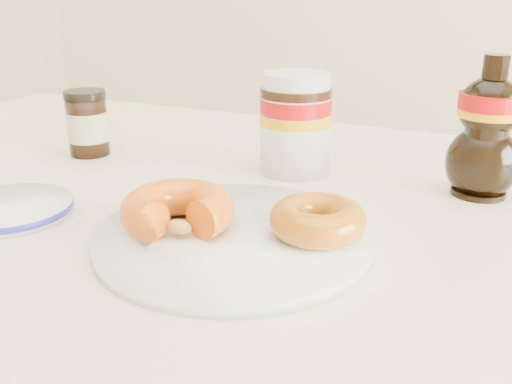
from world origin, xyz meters
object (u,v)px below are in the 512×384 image
at_px(blue_rim_saucer, 10,208).
at_px(syrup_bottle, 487,127).
at_px(donut_bitten, 178,210).
at_px(nutella_jar, 295,120).
at_px(donut_whole, 318,219).
at_px(dining_table, 228,282).
at_px(plate, 234,236).
at_px(dark_jar, 87,124).

bearing_deg(blue_rim_saucer, syrup_bottle, 31.51).
xyz_separation_m(donut_bitten, nutella_jar, (0.02, 0.24, 0.04)).
bearing_deg(donut_bitten, donut_whole, 35.44).
distance_m(donut_whole, blue_rim_saucer, 0.33).
xyz_separation_m(donut_whole, syrup_bottle, (0.12, 0.21, 0.05)).
height_order(dining_table, plate, plate).
bearing_deg(donut_bitten, syrup_bottle, 63.14).
height_order(donut_bitten, donut_whole, donut_bitten).
bearing_deg(blue_rim_saucer, donut_bitten, 5.56).
distance_m(dining_table, donut_whole, 0.17).
xyz_separation_m(plate, syrup_bottle, (0.20, 0.24, 0.07)).
relative_size(dining_table, nutella_jar, 10.99).
distance_m(dining_table, donut_bitten, 0.14).
distance_m(nutella_jar, blue_rim_saucer, 0.35).
distance_m(dark_jar, blue_rim_saucer, 0.23).
relative_size(syrup_bottle, blue_rim_saucer, 1.22).
bearing_deg(syrup_bottle, dining_table, -143.86).
height_order(donut_whole, syrup_bottle, syrup_bottle).
distance_m(plate, nutella_jar, 0.24).
relative_size(plate, blue_rim_saucer, 1.99).
relative_size(donut_bitten, donut_whole, 1.20).
bearing_deg(blue_rim_saucer, dark_jar, 108.92).
xyz_separation_m(donut_whole, nutella_jar, (-0.10, 0.20, 0.04)).
relative_size(donut_bitten, blue_rim_saucer, 0.82).
distance_m(syrup_bottle, dark_jar, 0.52).
height_order(dining_table, syrup_bottle, syrup_bottle).
bearing_deg(donut_bitten, dark_jar, 161.63).
height_order(plate, syrup_bottle, syrup_bottle).
distance_m(plate, syrup_bottle, 0.32).
xyz_separation_m(dining_table, donut_bitten, (-0.01, -0.08, 0.11)).
height_order(syrup_bottle, blue_rim_saucer, syrup_bottle).
relative_size(donut_whole, syrup_bottle, 0.56).
bearing_deg(dark_jar, nutella_jar, 9.40).
height_order(dining_table, blue_rim_saucer, blue_rim_saucer).
relative_size(donut_bitten, syrup_bottle, 0.67).
relative_size(plate, syrup_bottle, 1.64).
xyz_separation_m(nutella_jar, syrup_bottle, (0.23, 0.01, 0.01)).
xyz_separation_m(syrup_bottle, blue_rim_saucer, (-0.45, -0.27, -0.07)).
height_order(donut_bitten, blue_rim_saucer, donut_bitten).
bearing_deg(donut_whole, dark_jar, 158.55).
relative_size(donut_whole, blue_rim_saucer, 0.68).
relative_size(donut_whole, nutella_jar, 0.70).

